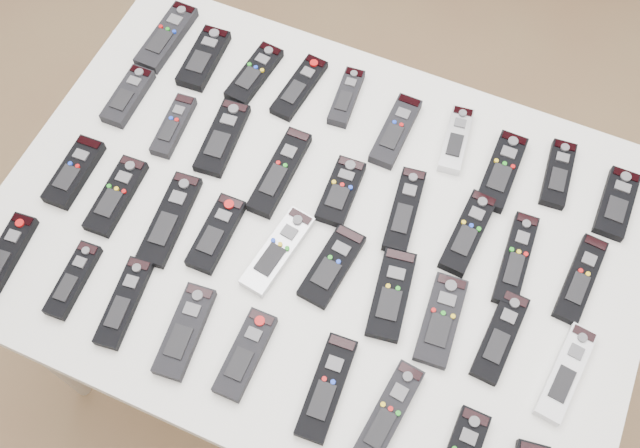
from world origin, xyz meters
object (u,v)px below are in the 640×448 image
at_px(remote_22, 216,234).
at_px(remote_14, 341,191).
at_px(remote_3, 299,87).
at_px(remote_29, 5,256).
at_px(remote_21, 170,219).
at_px(remote_35, 387,416).
at_px(remote_6, 456,140).
at_px(remote_32, 185,331).
at_px(remote_0, 167,37).
at_px(remote_25, 391,294).
at_px(table, 320,241).
at_px(remote_2, 254,74).
at_px(remote_26, 441,320).
at_px(remote_7, 501,171).
at_px(remote_30, 73,280).
at_px(remote_9, 617,203).
at_px(remote_31, 124,302).
at_px(remote_34, 327,387).
at_px(remote_19, 74,172).
at_px(remote_24, 332,266).
at_px(remote_12, 222,138).
at_px(remote_16, 468,233).
at_px(remote_8, 558,174).
at_px(remote_10, 128,96).
at_px(remote_15, 404,210).
at_px(remote_33, 245,354).
at_px(remote_13, 280,172).
at_px(remote_20, 116,196).
at_px(remote_1, 204,58).
at_px(remote_28, 566,373).
at_px(remote_5, 396,131).
at_px(remote_27, 500,336).
at_px(remote_18, 580,279).
at_px(remote_23, 278,251).

bearing_deg(remote_22, remote_14, 43.57).
distance_m(remote_3, remote_29, 0.68).
relative_size(remote_3, remote_21, 0.85).
bearing_deg(remote_35, remote_6, 103.73).
bearing_deg(remote_32, remote_0, 115.82).
bearing_deg(remote_25, table, 147.90).
bearing_deg(remote_35, remote_2, 139.56).
height_order(remote_3, remote_26, remote_26).
relative_size(remote_7, remote_35, 0.92).
distance_m(remote_6, remote_30, 0.80).
xyz_separation_m(remote_9, remote_31, (-0.78, -0.56, 0.00)).
height_order(remote_26, remote_34, same).
bearing_deg(remote_19, remote_22, -3.51).
bearing_deg(remote_31, remote_24, 27.19).
height_order(remote_30, remote_35, remote_35).
xyz_separation_m(remote_12, remote_16, (0.53, -0.01, 0.00)).
bearing_deg(remote_24, remote_8, 53.51).
xyz_separation_m(remote_30, remote_34, (0.51, 0.00, -0.00)).
relative_size(remote_10, remote_32, 0.84).
xyz_separation_m(remote_15, remote_22, (-0.31, -0.19, -0.00)).
bearing_deg(remote_34, remote_15, 85.97).
xyz_separation_m(remote_22, remote_35, (0.42, -0.19, -0.00)).
xyz_separation_m(remote_15, remote_33, (-0.16, -0.38, -0.00)).
bearing_deg(remote_34, remote_13, 121.82).
bearing_deg(remote_16, remote_14, -173.36).
bearing_deg(remote_20, remote_29, -125.14).
height_order(remote_22, remote_34, remote_22).
relative_size(remote_20, remote_29, 0.98).
bearing_deg(remote_20, remote_3, 57.48).
relative_size(remote_1, remote_26, 0.93).
distance_m(remote_3, remote_26, 0.58).
xyz_separation_m(remote_1, remote_2, (0.12, 0.01, -0.00)).
bearing_deg(remote_34, remote_29, 177.48).
distance_m(remote_29, remote_32, 0.38).
xyz_separation_m(remote_24, remote_28, (0.45, -0.02, 0.00)).
bearing_deg(remote_20, remote_15, 17.48).
distance_m(remote_0, remote_24, 0.66).
xyz_separation_m(remote_9, remote_20, (-0.91, -0.38, 0.00)).
bearing_deg(remote_5, table, -100.84).
relative_size(remote_27, remote_33, 1.07).
xyz_separation_m(remote_21, remote_30, (-0.10, -0.18, 0.00)).
distance_m(remote_0, remote_8, 0.89).
xyz_separation_m(remote_1, remote_32, (0.26, -0.56, 0.00)).
bearing_deg(remote_19, remote_18, 8.25).
xyz_separation_m(remote_12, remote_35, (0.51, -0.39, 0.00)).
height_order(remote_8, remote_13, remote_13).
distance_m(remote_12, remote_35, 0.65).
bearing_deg(remote_30, remote_23, 28.65).
xyz_separation_m(remote_1, remote_13, (0.27, -0.20, 0.00)).
relative_size(remote_10, remote_27, 0.84).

